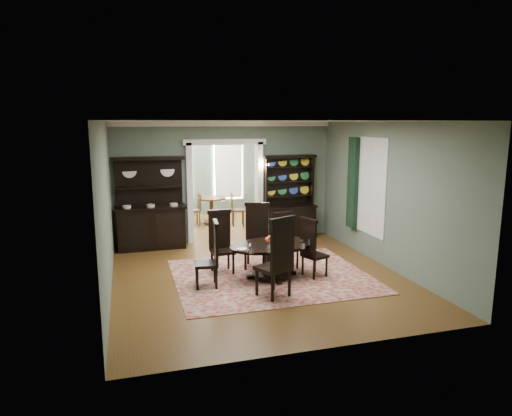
{
  "coord_description": "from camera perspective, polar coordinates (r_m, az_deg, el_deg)",
  "views": [
    {
      "loc": [
        -2.4,
        -8.16,
        2.98
      ],
      "look_at": [
        0.12,
        0.6,
        1.26
      ],
      "focal_mm": 32.0,
      "sensor_mm": 36.0,
      "label": 1
    }
  ],
  "objects": [
    {
      "name": "room",
      "position": [
        8.66,
        0.23,
        1.35
      ],
      "size": [
        5.51,
        6.01,
        3.01
      ],
      "color": "brown",
      "rests_on": "ground"
    },
    {
      "name": "parlor",
      "position": [
        13.98,
        -6.11,
        4.59
      ],
      "size": [
        3.51,
        3.5,
        3.01
      ],
      "color": "brown",
      "rests_on": "ground"
    },
    {
      "name": "doorway_trim",
      "position": [
        11.5,
        -3.91,
        3.84
      ],
      "size": [
        2.08,
        0.25,
        2.57
      ],
      "color": "silver",
      "rests_on": "floor"
    },
    {
      "name": "right_window",
      "position": [
        10.51,
        13.09,
        2.85
      ],
      "size": [
        0.15,
        1.47,
        2.12
      ],
      "color": "white",
      "rests_on": "wall_right"
    },
    {
      "name": "wall_sconce",
      "position": [
        11.56,
        0.86,
        5.25
      ],
      "size": [
        0.27,
        0.21,
        0.21
      ],
      "color": "gold",
      "rests_on": "back_wall_right"
    },
    {
      "name": "rug",
      "position": [
        9.07,
        1.93,
        -8.48
      ],
      "size": [
        3.75,
        3.14,
        0.01
      ],
      "primitive_type": "cube",
      "rotation": [
        0.0,
        0.0,
        0.0
      ],
      "color": "maroon",
      "rests_on": "floor"
    },
    {
      "name": "dining_table",
      "position": [
        8.88,
        1.96,
        -5.77
      ],
      "size": [
        1.85,
        1.81,
        0.67
      ],
      "rotation": [
        0.0,
        0.0,
        0.16
      ],
      "color": "black",
      "rests_on": "rug"
    },
    {
      "name": "centerpiece",
      "position": [
        8.74,
        2.33,
        -4.17
      ],
      "size": [
        1.48,
        0.95,
        0.24
      ],
      "color": "white",
      "rests_on": "dining_table"
    },
    {
      "name": "chair_far_left",
      "position": [
        9.2,
        -4.42,
        -3.96
      ],
      "size": [
        0.49,
        0.47,
        1.26
      ],
      "rotation": [
        0.0,
        0.0,
        3.2
      ],
      "color": "black",
      "rests_on": "rug"
    },
    {
      "name": "chair_far_mid",
      "position": [
        9.49,
        0.06,
        -3.19
      ],
      "size": [
        0.64,
        0.63,
        1.34
      ],
      "rotation": [
        0.0,
        0.0,
        2.72
      ],
      "color": "black",
      "rests_on": "rug"
    },
    {
      "name": "chair_far_right",
      "position": [
        9.47,
        3.56,
        -3.84
      ],
      "size": [
        0.51,
        0.49,
        1.16
      ],
      "rotation": [
        0.0,
        0.0,
        3.36
      ],
      "color": "black",
      "rests_on": "rug"
    },
    {
      "name": "chair_end_left",
      "position": [
        8.36,
        -5.58,
        -5.58
      ],
      "size": [
        0.48,
        0.5,
        1.23
      ],
      "rotation": [
        0.0,
        0.0,
        1.46
      ],
      "color": "black",
      "rests_on": "rug"
    },
    {
      "name": "chair_end_right",
      "position": [
        8.89,
        6.91,
        -4.78
      ],
      "size": [
        0.54,
        0.55,
        1.18
      ],
      "rotation": [
        0.0,
        0.0,
        -1.23
      ],
      "color": "black",
      "rests_on": "rug"
    },
    {
      "name": "chair_near",
      "position": [
        7.76,
        2.79,
        -5.99
      ],
      "size": [
        0.69,
        0.68,
        1.44
      ],
      "rotation": [
        0.0,
        0.0,
        0.43
      ],
      "color": "black",
      "rests_on": "rug"
    },
    {
      "name": "sideboard",
      "position": [
        11.14,
        -13.01,
        -1.08
      ],
      "size": [
        1.67,
        0.6,
        2.19
      ],
      "rotation": [
        0.0,
        0.0,
        0.01
      ],
      "color": "black",
      "rests_on": "floor"
    },
    {
      "name": "welsh_dresser",
      "position": [
        11.86,
        4.17,
        -0.04
      ],
      "size": [
        1.4,
        0.54,
        2.16
      ],
      "rotation": [
        0.0,
        0.0,
        0.02
      ],
      "color": "black",
      "rests_on": "floor"
    },
    {
      "name": "parlor_table",
      "position": [
        13.57,
        -5.6,
        0.17
      ],
      "size": [
        0.86,
        0.86,
        0.8
      ],
      "color": "#522F17",
      "rests_on": "parlor_floor"
    },
    {
      "name": "parlor_chair_left",
      "position": [
        13.41,
        -7.53,
        -0.08
      ],
      "size": [
        0.41,
        0.39,
        0.94
      ],
      "rotation": [
        0.0,
        0.0,
        1.68
      ],
      "color": "#522F17",
      "rests_on": "parlor_floor"
    },
    {
      "name": "parlor_chair_right",
      "position": [
        13.27,
        -2.56,
        0.02
      ],
      "size": [
        0.43,
        0.42,
        0.99
      ],
      "rotation": [
        0.0,
        0.0,
        -1.71
      ],
      "color": "#522F17",
      "rests_on": "parlor_floor"
    }
  ]
}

